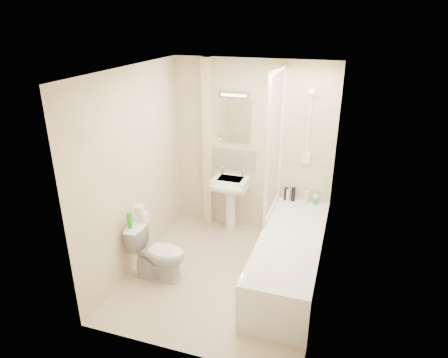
% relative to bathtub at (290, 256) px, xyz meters
% --- Properties ---
extents(floor, '(2.50, 2.50, 0.00)m').
position_rel_bathtub_xyz_m(floor, '(-0.75, -0.20, -0.29)').
color(floor, beige).
rests_on(floor, ground).
extents(wall_back, '(2.20, 0.02, 2.40)m').
position_rel_bathtub_xyz_m(wall_back, '(-0.75, 1.05, 0.91)').
color(wall_back, beige).
rests_on(wall_back, ground).
extents(wall_left, '(0.02, 2.50, 2.40)m').
position_rel_bathtub_xyz_m(wall_left, '(-1.85, -0.20, 0.91)').
color(wall_left, beige).
rests_on(wall_left, ground).
extents(wall_right, '(0.02, 2.50, 2.40)m').
position_rel_bathtub_xyz_m(wall_right, '(0.35, -0.20, 0.91)').
color(wall_right, beige).
rests_on(wall_right, ground).
extents(ceiling, '(2.20, 2.50, 0.02)m').
position_rel_bathtub_xyz_m(ceiling, '(-0.75, -0.20, 2.11)').
color(ceiling, white).
rests_on(ceiling, wall_back).
extents(tile_back, '(0.70, 0.01, 1.75)m').
position_rel_bathtub_xyz_m(tile_back, '(0.00, 1.04, 1.14)').
color(tile_back, beige).
rests_on(tile_back, wall_back).
extents(tile_right, '(0.01, 2.10, 1.75)m').
position_rel_bathtub_xyz_m(tile_right, '(0.34, 0.00, 1.14)').
color(tile_right, beige).
rests_on(tile_right, wall_right).
extents(pipe_boxing, '(0.12, 0.12, 2.40)m').
position_rel_bathtub_xyz_m(pipe_boxing, '(-1.37, 0.99, 0.91)').
color(pipe_boxing, beige).
rests_on(pipe_boxing, ground).
extents(splashback, '(0.60, 0.02, 0.30)m').
position_rel_bathtub_xyz_m(splashback, '(-0.99, 1.04, 0.74)').
color(splashback, beige).
rests_on(splashback, wall_back).
extents(mirror, '(0.46, 0.01, 0.60)m').
position_rel_bathtub_xyz_m(mirror, '(-0.99, 1.04, 1.29)').
color(mirror, white).
rests_on(mirror, wall_back).
extents(strip_light, '(0.42, 0.07, 0.07)m').
position_rel_bathtub_xyz_m(strip_light, '(-0.99, 1.02, 1.66)').
color(strip_light, silver).
rests_on(strip_light, wall_back).
extents(bathtub, '(0.70, 2.10, 0.55)m').
position_rel_bathtub_xyz_m(bathtub, '(0.00, 0.00, 0.00)').
color(bathtub, white).
rests_on(bathtub, ground).
extents(shower_screen, '(0.04, 0.92, 1.80)m').
position_rel_bathtub_xyz_m(shower_screen, '(-0.35, 0.60, 1.16)').
color(shower_screen, white).
rests_on(shower_screen, bathtub).
extents(shower_fixture, '(0.10, 0.16, 0.99)m').
position_rel_bathtub_xyz_m(shower_fixture, '(-0.00, 0.99, 1.26)').
color(shower_fixture, white).
rests_on(shower_fixture, wall_back).
extents(pedestal_sink, '(0.48, 0.46, 0.93)m').
position_rel_bathtub_xyz_m(pedestal_sink, '(-0.99, 0.81, 0.36)').
color(pedestal_sink, white).
rests_on(pedestal_sink, ground).
extents(bottle_black_a, '(0.06, 0.06, 0.18)m').
position_rel_bathtub_xyz_m(bottle_black_a, '(-0.23, 0.96, 0.35)').
color(bottle_black_a, black).
rests_on(bottle_black_a, bathtub).
extents(bottle_white_a, '(0.06, 0.06, 0.17)m').
position_rel_bathtub_xyz_m(bottle_white_a, '(-0.21, 0.96, 0.35)').
color(bottle_white_a, white).
rests_on(bottle_white_a, bathtub).
extents(bottle_black_b, '(0.06, 0.06, 0.20)m').
position_rel_bathtub_xyz_m(bottle_black_b, '(-0.13, 0.96, 0.36)').
color(bottle_black_b, black).
rests_on(bottle_black_b, bathtub).
extents(bottle_cream, '(0.06, 0.06, 0.17)m').
position_rel_bathtub_xyz_m(bottle_cream, '(0.05, 0.96, 0.35)').
color(bottle_cream, beige).
rests_on(bottle_cream, bathtub).
extents(bottle_white_b, '(0.05, 0.05, 0.13)m').
position_rel_bathtub_xyz_m(bottle_white_b, '(0.17, 0.96, 0.33)').
color(bottle_white_b, white).
rests_on(bottle_white_b, bathtub).
extents(bottle_green, '(0.07, 0.07, 0.09)m').
position_rel_bathtub_xyz_m(bottle_green, '(0.17, 0.96, 0.31)').
color(bottle_green, '#30BD5B').
rests_on(bottle_green, bathtub).
extents(toilet, '(0.40, 0.67, 0.67)m').
position_rel_bathtub_xyz_m(toilet, '(-1.47, -0.46, 0.04)').
color(toilet, white).
rests_on(toilet, ground).
extents(toilet_roll_lower, '(0.12, 0.12, 0.11)m').
position_rel_bathtub_xyz_m(toilet_roll_lower, '(-1.68, -0.37, 0.43)').
color(toilet_roll_lower, white).
rests_on(toilet_roll_lower, toilet).
extents(toilet_roll_upper, '(0.12, 0.12, 0.09)m').
position_rel_bathtub_xyz_m(toilet_roll_upper, '(-1.71, -0.38, 0.53)').
color(toilet_roll_upper, white).
rests_on(toilet_roll_upper, toilet_roll_lower).
extents(green_bottle, '(0.05, 0.05, 0.19)m').
position_rel_bathtub_xyz_m(green_bottle, '(-1.74, -0.56, 0.47)').
color(green_bottle, green).
rests_on(green_bottle, toilet).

